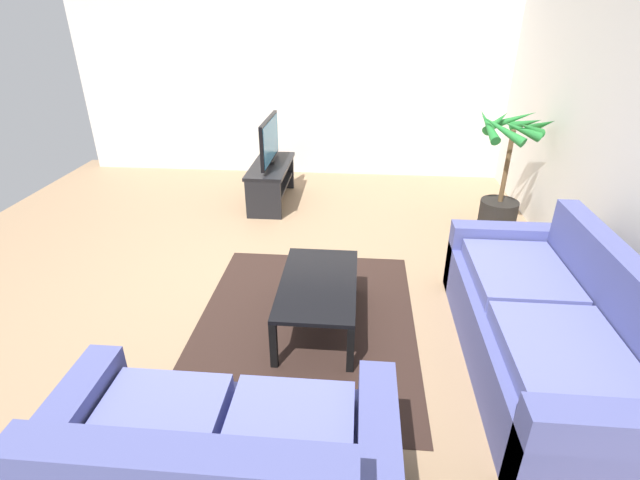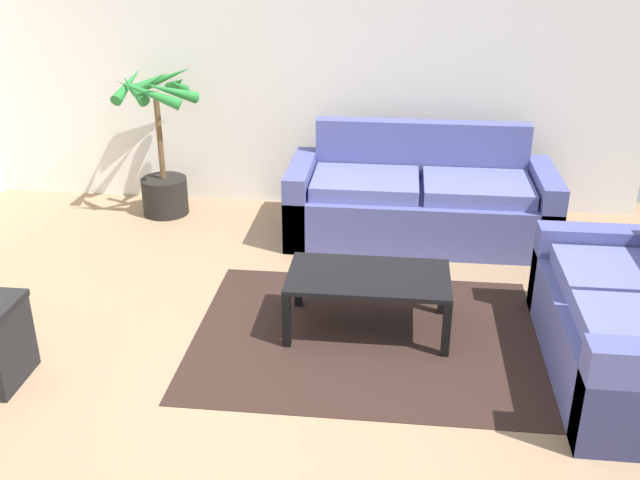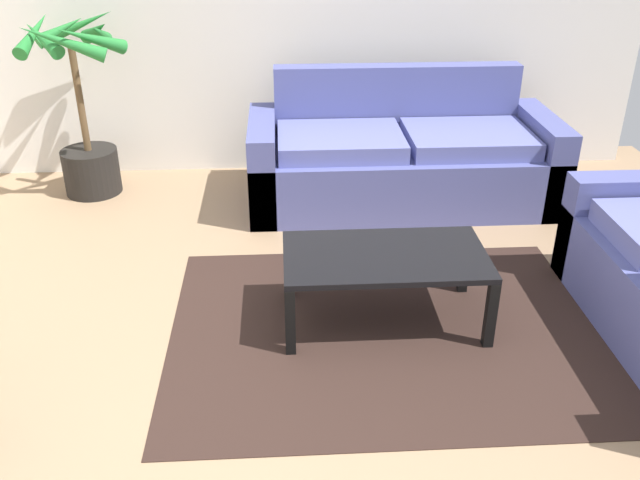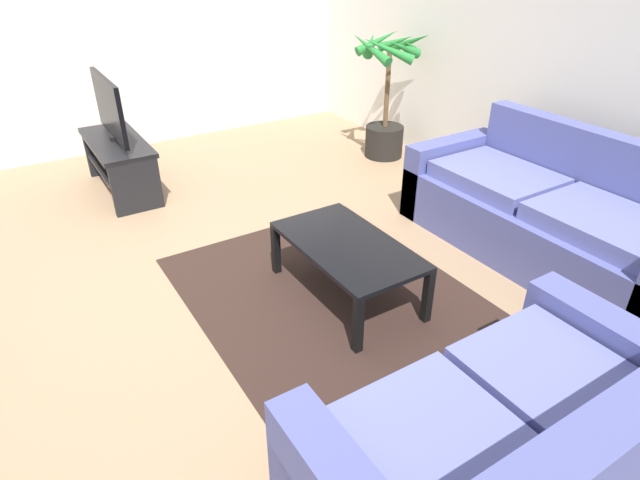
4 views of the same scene
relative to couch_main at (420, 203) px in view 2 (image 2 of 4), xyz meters
name	(u,v)px [view 2 (image 2 of 4)]	position (x,y,z in m)	size (l,w,h in m)	color
ground_plane	(236,388)	(-1.05, -2.28, -0.30)	(6.60, 6.60, 0.00)	#937556
wall_back	(304,56)	(-1.05, 0.72, 1.05)	(6.00, 0.06, 2.70)	silver
couch_main	(420,203)	(0.00, 0.00, 0.00)	(2.15, 0.90, 0.90)	#4C518C
couch_loveseat	(638,329)	(1.23, -1.87, 0.00)	(0.90, 1.62, 0.90)	#4C518C
coffee_table	(368,282)	(-0.34, -1.55, 0.04)	(1.03, 0.57, 0.40)	black
area_rug	(366,336)	(-0.34, -1.65, -0.30)	(2.20, 1.70, 0.01)	black
potted_palm	(161,153)	(-2.26, 0.26, 0.26)	(0.73, 0.74, 1.30)	black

